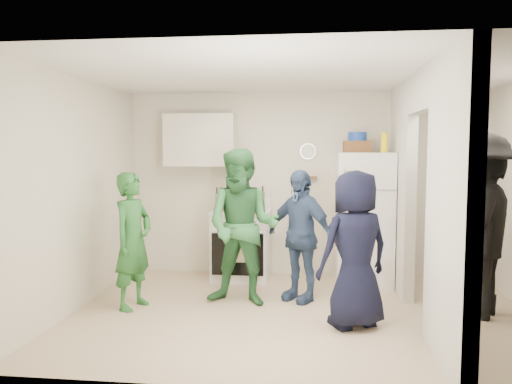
% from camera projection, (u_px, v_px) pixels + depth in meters
% --- Properties ---
extents(floor, '(4.80, 4.80, 0.00)m').
position_uv_depth(floor, '(300.00, 314.00, 5.24)').
color(floor, beige).
rests_on(floor, ground).
extents(wall_back, '(4.80, 0.00, 4.80)m').
position_uv_depth(wall_back, '(304.00, 184.00, 6.82)').
color(wall_back, silver).
rests_on(wall_back, floor).
extents(wall_front, '(4.80, 0.00, 4.80)m').
position_uv_depth(wall_front, '(295.00, 218.00, 3.45)').
color(wall_front, silver).
rests_on(wall_front, floor).
extents(wall_left, '(0.00, 3.40, 3.40)m').
position_uv_depth(wall_left, '(79.00, 193.00, 5.41)').
color(wall_left, silver).
rests_on(wall_left, floor).
extents(ceiling, '(4.80, 4.80, 0.00)m').
position_uv_depth(ceiling, '(302.00, 73.00, 5.03)').
color(ceiling, white).
rests_on(ceiling, wall_back).
extents(partition_pier_back, '(0.12, 1.20, 2.50)m').
position_uv_depth(partition_pier_back, '(402.00, 189.00, 6.09)').
color(partition_pier_back, silver).
rests_on(partition_pier_back, floor).
extents(partition_pier_front, '(0.12, 1.20, 2.50)m').
position_uv_depth(partition_pier_front, '(451.00, 210.00, 3.91)').
color(partition_pier_front, silver).
rests_on(partition_pier_front, floor).
extents(partition_header, '(0.12, 1.00, 0.40)m').
position_uv_depth(partition_header, '(424.00, 91.00, 4.91)').
color(partition_header, silver).
rests_on(partition_header, partition_pier_back).
extents(stove, '(0.77, 0.64, 0.91)m').
position_uv_depth(stove, '(241.00, 245.00, 6.65)').
color(stove, white).
rests_on(stove, floor).
extents(upper_cabinet, '(0.95, 0.34, 0.70)m').
position_uv_depth(upper_cabinet, '(200.00, 140.00, 6.75)').
color(upper_cabinet, silver).
rests_on(upper_cabinet, wall_back).
extents(fridge, '(0.69, 0.67, 1.69)m').
position_uv_depth(fridge, '(364.00, 218.00, 6.41)').
color(fridge, white).
rests_on(fridge, floor).
extents(wicker_basket, '(0.35, 0.25, 0.15)m').
position_uv_depth(wicker_basket, '(357.00, 147.00, 6.39)').
color(wicker_basket, brown).
rests_on(wicker_basket, fridge).
extents(blue_bowl, '(0.24, 0.24, 0.11)m').
position_uv_depth(blue_bowl, '(357.00, 136.00, 6.38)').
color(blue_bowl, '#163A97').
rests_on(blue_bowl, wicker_basket).
extents(yellow_cup_stack_top, '(0.09, 0.09, 0.25)m').
position_uv_depth(yellow_cup_stack_top, '(384.00, 143.00, 6.20)').
color(yellow_cup_stack_top, yellow).
rests_on(yellow_cup_stack_top, fridge).
extents(wall_clock, '(0.22, 0.02, 0.22)m').
position_uv_depth(wall_clock, '(308.00, 151.00, 6.75)').
color(wall_clock, white).
rests_on(wall_clock, wall_back).
extents(spice_shelf, '(0.35, 0.08, 0.03)m').
position_uv_depth(spice_shelf, '(304.00, 177.00, 6.76)').
color(spice_shelf, olive).
rests_on(spice_shelf, wall_back).
extents(yellow_cup_stack_stove, '(0.09, 0.09, 0.25)m').
position_uv_depth(yellow_cup_stack_stove, '(229.00, 203.00, 6.40)').
color(yellow_cup_stack_stove, yellow).
rests_on(yellow_cup_stack_stove, stove).
extents(red_cup, '(0.09, 0.09, 0.12)m').
position_uv_depth(red_cup, '(256.00, 208.00, 6.39)').
color(red_cup, '#BB0C11').
rests_on(red_cup, stove).
extents(person_green_left, '(0.50, 0.62, 1.48)m').
position_uv_depth(person_green_left, '(133.00, 240.00, 5.41)').
color(person_green_left, '#2A692C').
rests_on(person_green_left, floor).
extents(person_green_center, '(0.93, 0.77, 1.74)m').
position_uv_depth(person_green_center, '(243.00, 227.00, 5.52)').
color(person_green_center, '#337540').
rests_on(person_green_center, floor).
extents(person_denim, '(0.93, 0.81, 1.50)m').
position_uv_depth(person_denim, '(300.00, 235.00, 5.67)').
color(person_denim, '#365477').
rests_on(person_denim, floor).
extents(person_navy, '(0.89, 0.79, 1.53)m').
position_uv_depth(person_navy, '(355.00, 249.00, 4.81)').
color(person_navy, black).
rests_on(person_navy, floor).
extents(person_nook, '(1.25, 1.42, 1.90)m').
position_uv_depth(person_nook, '(481.00, 225.00, 5.11)').
color(person_nook, black).
rests_on(person_nook, floor).
extents(bottle_a, '(0.07, 0.07, 0.30)m').
position_uv_depth(bottle_a, '(221.00, 198.00, 6.74)').
color(bottle_a, brown).
rests_on(bottle_a, stove).
extents(bottle_b, '(0.06, 0.06, 0.30)m').
position_uv_depth(bottle_b, '(227.00, 200.00, 6.54)').
color(bottle_b, '#1D501A').
rests_on(bottle_b, stove).
extents(bottle_c, '(0.08, 0.08, 0.28)m').
position_uv_depth(bottle_c, '(235.00, 199.00, 6.76)').
color(bottle_c, '#9EA1AB').
rests_on(bottle_c, stove).
extents(bottle_d, '(0.08, 0.08, 0.27)m').
position_uv_depth(bottle_d, '(242.00, 201.00, 6.54)').
color(bottle_d, brown).
rests_on(bottle_d, stove).
extents(bottle_e, '(0.06, 0.06, 0.26)m').
position_uv_depth(bottle_e, '(250.00, 200.00, 6.78)').
color(bottle_e, '#ACB7BF').
rests_on(bottle_e, stove).
extents(bottle_f, '(0.08, 0.08, 0.26)m').
position_uv_depth(bottle_f, '(255.00, 201.00, 6.62)').
color(bottle_f, '#184218').
rests_on(bottle_f, stove).
extents(bottle_g, '(0.06, 0.06, 0.32)m').
position_uv_depth(bottle_g, '(263.00, 198.00, 6.72)').
color(bottle_g, olive).
rests_on(bottle_g, stove).
extents(bottle_h, '(0.06, 0.06, 0.32)m').
position_uv_depth(bottle_h, '(217.00, 200.00, 6.51)').
color(bottle_h, '#90919A').
rests_on(bottle_h, stove).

